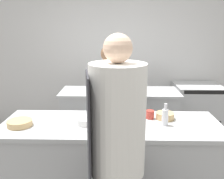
{
  "coord_description": "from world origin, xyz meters",
  "views": [
    {
      "loc": [
        0.06,
        -2.27,
        1.85
      ],
      "look_at": [
        0.0,
        0.35,
        1.18
      ],
      "focal_mm": 40.0,
      "sensor_mm": 36.0,
      "label": 1
    }
  ],
  "objects_px": {
    "cup": "(150,114)",
    "chef_at_prep_near": "(117,162)",
    "chef_at_stove": "(110,113)",
    "bottle_olive_oil": "(165,117)",
    "bowl_prep_small": "(165,116)",
    "stockpot": "(107,85)",
    "bottle_wine": "(109,124)",
    "bowl_mixing_large": "(86,121)",
    "bowl_ceramic_blue": "(20,123)",
    "bottle_vinegar": "(117,106)",
    "oven_range": "(196,111)"
  },
  "relations": [
    {
      "from": "bottle_vinegar",
      "to": "bowl_prep_small",
      "type": "height_order",
      "value": "bottle_vinegar"
    },
    {
      "from": "bottle_olive_oil",
      "to": "bottle_wine",
      "type": "height_order",
      "value": "bottle_wine"
    },
    {
      "from": "chef_at_stove",
      "to": "bottle_wine",
      "type": "height_order",
      "value": "chef_at_stove"
    },
    {
      "from": "bottle_vinegar",
      "to": "bowl_prep_small",
      "type": "distance_m",
      "value": 0.49
    },
    {
      "from": "oven_range",
      "to": "chef_at_stove",
      "type": "bearing_deg",
      "value": -141.59
    },
    {
      "from": "bottle_vinegar",
      "to": "stockpot",
      "type": "relative_size",
      "value": 1.11
    },
    {
      "from": "bowl_mixing_large",
      "to": "bowl_prep_small",
      "type": "height_order",
      "value": "bowl_prep_small"
    },
    {
      "from": "bottle_wine",
      "to": "stockpot",
      "type": "bearing_deg",
      "value": 92.97
    },
    {
      "from": "chef_at_stove",
      "to": "bottle_olive_oil",
      "type": "distance_m",
      "value": 0.87
    },
    {
      "from": "stockpot",
      "to": "bowl_ceramic_blue",
      "type": "bearing_deg",
      "value": -120.2
    },
    {
      "from": "bottle_wine",
      "to": "bowl_mixing_large",
      "type": "bearing_deg",
      "value": 131.28
    },
    {
      "from": "chef_at_stove",
      "to": "bottle_olive_oil",
      "type": "height_order",
      "value": "chef_at_stove"
    },
    {
      "from": "cup",
      "to": "chef_at_prep_near",
      "type": "bearing_deg",
      "value": -112.7
    },
    {
      "from": "bowl_ceramic_blue",
      "to": "bottle_wine",
      "type": "bearing_deg",
      "value": -13.33
    },
    {
      "from": "chef_at_prep_near",
      "to": "stockpot",
      "type": "distance_m",
      "value": 1.91
    },
    {
      "from": "bottle_olive_oil",
      "to": "bowl_prep_small",
      "type": "xyz_separation_m",
      "value": [
        0.03,
        0.16,
        -0.05
      ]
    },
    {
      "from": "chef_at_stove",
      "to": "bowl_prep_small",
      "type": "distance_m",
      "value": 0.77
    },
    {
      "from": "bottle_olive_oil",
      "to": "bowl_ceramic_blue",
      "type": "bearing_deg",
      "value": -177.7
    },
    {
      "from": "oven_range",
      "to": "bowl_mixing_large",
      "type": "height_order",
      "value": "bowl_mixing_large"
    },
    {
      "from": "oven_range",
      "to": "bowl_mixing_large",
      "type": "relative_size",
      "value": 4.83
    },
    {
      "from": "bowl_mixing_large",
      "to": "stockpot",
      "type": "distance_m",
      "value": 1.28
    },
    {
      "from": "bottle_vinegar",
      "to": "bowl_ceramic_blue",
      "type": "bearing_deg",
      "value": -164.21
    },
    {
      "from": "bowl_ceramic_blue",
      "to": "stockpot",
      "type": "height_order",
      "value": "stockpot"
    },
    {
      "from": "chef_at_stove",
      "to": "bottle_wine",
      "type": "distance_m",
      "value": 0.94
    },
    {
      "from": "bottle_wine",
      "to": "bowl_ceramic_blue",
      "type": "height_order",
      "value": "bottle_wine"
    },
    {
      "from": "oven_range",
      "to": "bowl_ceramic_blue",
      "type": "xyz_separation_m",
      "value": [
        -2.25,
        -1.83,
        0.5
      ]
    },
    {
      "from": "bowl_mixing_large",
      "to": "bottle_wine",
      "type": "bearing_deg",
      "value": -48.72
    },
    {
      "from": "cup",
      "to": "bottle_wine",
      "type": "bearing_deg",
      "value": -133.5
    },
    {
      "from": "bottle_olive_oil",
      "to": "stockpot",
      "type": "height_order",
      "value": "bottle_olive_oil"
    },
    {
      "from": "bottle_olive_oil",
      "to": "bottle_wine",
      "type": "distance_m",
      "value": 0.58
    },
    {
      "from": "bottle_wine",
      "to": "stockpot",
      "type": "xyz_separation_m",
      "value": [
        -0.08,
        1.53,
        -0.02
      ]
    },
    {
      "from": "bottle_vinegar",
      "to": "bowl_mixing_large",
      "type": "bearing_deg",
      "value": -146.29
    },
    {
      "from": "bottle_wine",
      "to": "stockpot",
      "type": "distance_m",
      "value": 1.53
    },
    {
      "from": "chef_at_stove",
      "to": "bowl_prep_small",
      "type": "relative_size",
      "value": 8.98
    },
    {
      "from": "bowl_prep_small",
      "to": "cup",
      "type": "distance_m",
      "value": 0.15
    },
    {
      "from": "bowl_mixing_large",
      "to": "bowl_prep_small",
      "type": "relative_size",
      "value": 1.04
    },
    {
      "from": "bottle_olive_oil",
      "to": "stockpot",
      "type": "relative_size",
      "value": 0.79
    },
    {
      "from": "chef_at_prep_near",
      "to": "bottle_wine",
      "type": "relative_size",
      "value": 6.8
    },
    {
      "from": "chef_at_prep_near",
      "to": "bottle_wine",
      "type": "bearing_deg",
      "value": 1.62
    },
    {
      "from": "bottle_vinegar",
      "to": "stockpot",
      "type": "height_order",
      "value": "bottle_vinegar"
    },
    {
      "from": "oven_range",
      "to": "cup",
      "type": "relative_size",
      "value": 10.56
    },
    {
      "from": "chef_at_stove",
      "to": "bowl_prep_small",
      "type": "height_order",
      "value": "chef_at_stove"
    },
    {
      "from": "bottle_olive_oil",
      "to": "bowl_ceramic_blue",
      "type": "xyz_separation_m",
      "value": [
        -1.37,
        -0.06,
        -0.06
      ]
    },
    {
      "from": "oven_range",
      "to": "bowl_prep_small",
      "type": "distance_m",
      "value": 1.89
    },
    {
      "from": "oven_range",
      "to": "bowl_mixing_large",
      "type": "xyz_separation_m",
      "value": [
        -1.62,
        -1.77,
        0.51
      ]
    },
    {
      "from": "chef_at_stove",
      "to": "cup",
      "type": "xyz_separation_m",
      "value": [
        0.42,
        -0.48,
        0.16
      ]
    },
    {
      "from": "chef_at_prep_near",
      "to": "bottle_vinegar",
      "type": "xyz_separation_m",
      "value": [
        0.0,
        0.84,
        0.15
      ]
    },
    {
      "from": "bowl_prep_small",
      "to": "stockpot",
      "type": "height_order",
      "value": "stockpot"
    },
    {
      "from": "chef_at_stove",
      "to": "cup",
      "type": "height_order",
      "value": "chef_at_stove"
    },
    {
      "from": "chef_at_prep_near",
      "to": "bottle_olive_oil",
      "type": "bearing_deg",
      "value": -44.56
    }
  ]
}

